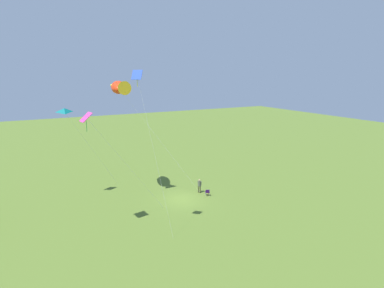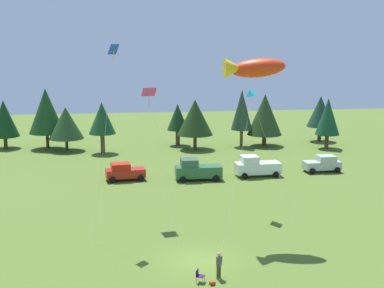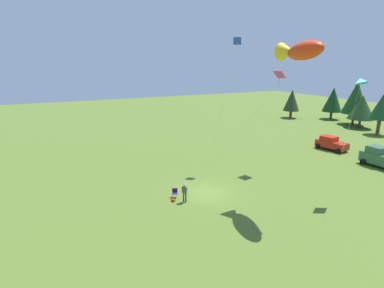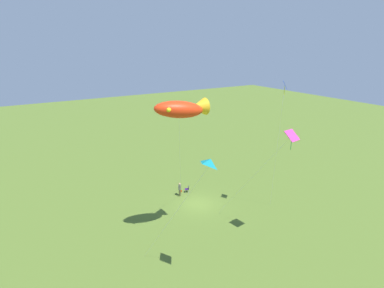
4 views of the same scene
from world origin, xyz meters
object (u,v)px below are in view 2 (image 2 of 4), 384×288
Objects in this scene: person_kite_flyer at (219,263)px; truck_white_pickup at (256,167)px; backpack_on_grass at (212,283)px; kite_diamond_rainbow at (150,95)px; folding_chair at (199,275)px; car_red_sedan at (124,172)px; kite_diamond_blue at (113,58)px; kite_delta_teal at (249,93)px; kite_large_fish at (252,68)px; truck_green_flatbed at (197,170)px; car_silver_compact at (323,164)px.

truck_white_pickup reaches higher than person_kite_flyer.
kite_diamond_rainbow is at bearing 101.86° from backpack_on_grass.
kite_diamond_rainbow reaches higher than person_kite_flyer.
person_kite_flyer reaches higher than folding_chair.
kite_diamond_blue reaches higher than car_red_sedan.
kite_diamond_rainbow reaches higher than folding_chair.
person_kite_flyer is 5.44× the size of backpack_on_grass.
kite_delta_teal is at bearing 68.78° from backpack_on_grass.
kite_delta_teal is (5.80, 14.93, 10.29)m from backpack_on_grass.
kite_large_fish reaches higher than car_red_sedan.
truck_green_flatbed is at bearing 134.67° from person_kite_flyer.
kite_delta_teal is 8.77m from kite_diamond_rainbow.
truck_green_flatbed is at bearing 107.01° from folding_chair.
truck_green_flatbed reaches higher than car_silver_compact.
backpack_on_grass is at bearing -60.32° from kite_diamond_blue.
backpack_on_grass is (0.75, -0.50, -0.38)m from folding_chair.
car_red_sedan is (-5.61, 25.64, -0.07)m from person_kite_flyer.
kite_delta_teal is at bearing -136.04° from car_silver_compact.
kite_large_fish reaches higher than kite_delta_teal.
kite_large_fish is at bearing 70.84° from truck_white_pickup.
kite_diamond_blue reaches higher than kite_large_fish.
kite_large_fish is at bearing -32.86° from kite_diamond_rainbow.
kite_large_fish is (5.26, 8.58, 12.33)m from folding_chair.
car_red_sedan is 0.32× the size of kite_large_fish.
car_red_sedan is 0.30× the size of kite_diamond_blue.
folding_chair is at bearing -62.46° from kite_diamond_blue.
kite_diamond_blue is at bearing -127.92° from kite_diamond_rainbow.
kite_delta_teal is (-3.78, -11.40, 9.30)m from truck_white_pickup.
kite_large_fish is (4.51, 9.08, 12.70)m from backpack_on_grass.
folding_chair is at bearing 92.63° from car_red_sedan.
person_kite_flyer is 0.16× the size of kite_delta_teal.
car_red_sedan is 0.41× the size of kite_delta_teal.
kite_diamond_rainbow is at bearing 64.89° from truck_green_flatbed.
person_kite_flyer is at bearing -125.12° from car_silver_compact.
kite_diamond_blue is at bearing 142.52° from folding_chair.
car_red_sedan is 15.93m from kite_diamond_rainbow.
truck_white_pickup is 15.19m from kite_delta_teal.
truck_white_pickup is at bearing 73.61° from kite_large_fish.
kite_large_fish reaches higher than person_kite_flyer.
kite_diamond_rainbow reaches higher than car_red_sedan.
person_kite_flyer is 0.16× the size of kite_diamond_rainbow.
kite_diamond_blue is at bearing 119.68° from backpack_on_grass.
car_red_sedan is at bearing 179.92° from car_silver_compact.
backpack_on_grass is 0.03× the size of kite_delta_teal.
truck_white_pickup is at bearing -173.29° from truck_green_flatbed.
car_silver_compact is 26.39m from kite_diamond_rainbow.
kite_diamond_rainbow reaches higher than kite_delta_teal.
car_silver_compact is (22.77, 0.82, 0.00)m from car_red_sedan.
car_red_sedan is at bearing 118.75° from kite_large_fish.
car_silver_compact reaches higher than person_kite_flyer.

